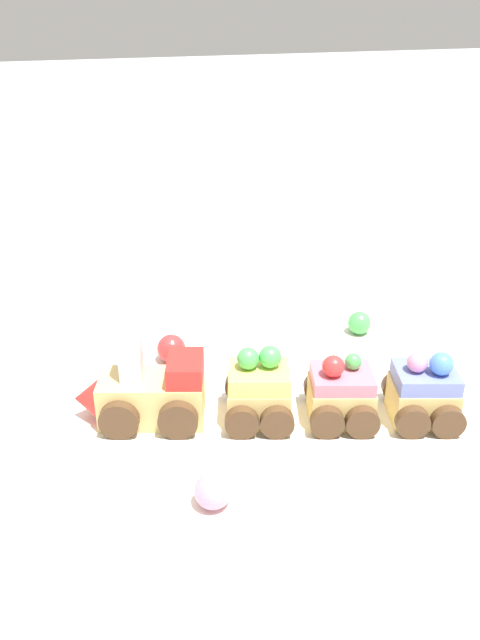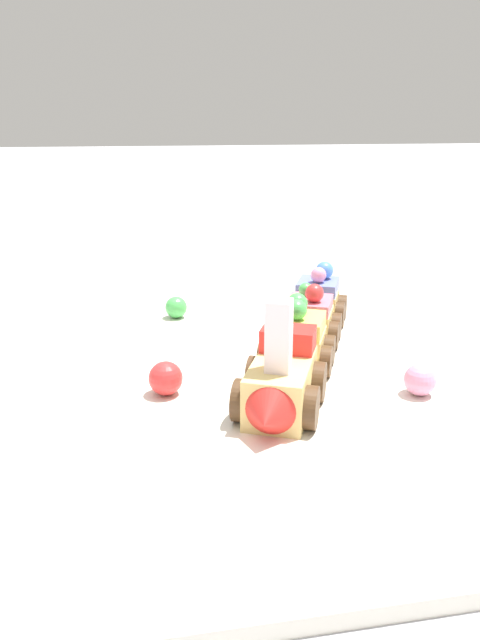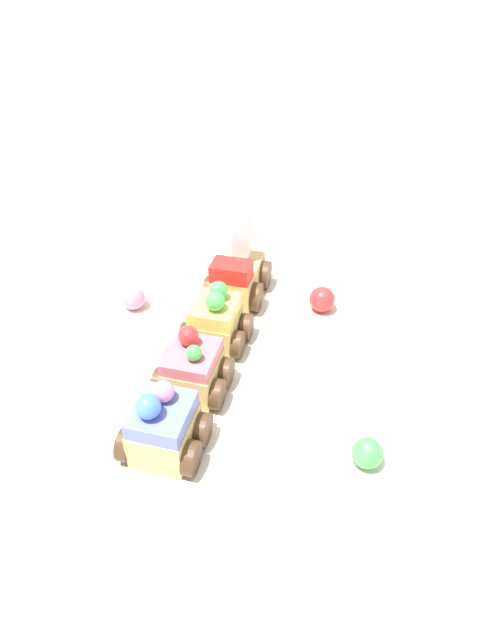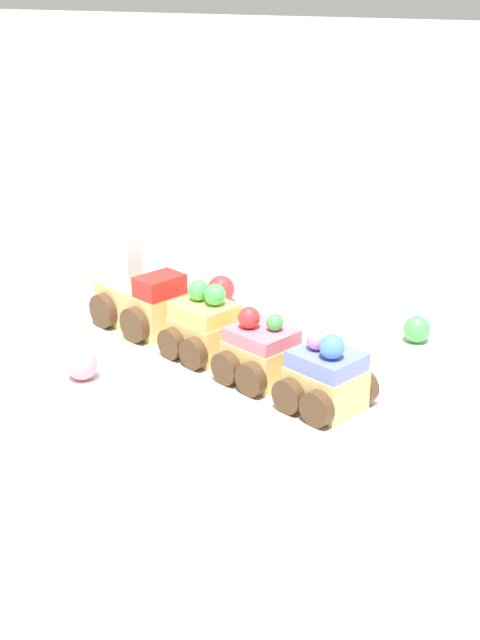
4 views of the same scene
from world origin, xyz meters
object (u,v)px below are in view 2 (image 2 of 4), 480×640
cake_car_strawberry (309,321)px  gumball_green (176,307)px  cake_train_locomotive (280,384)px  gumball_red (166,378)px  cake_car_lemon (298,342)px  cake_car_blueberry (318,300)px  gumball_pink (420,380)px

cake_car_strawberry → gumball_green: 0.17m
cake_train_locomotive → cake_car_strawberry: cake_train_locomotive is taller
cake_car_strawberry → gumball_red: 0.19m
cake_car_lemon → cake_car_strawberry: size_ratio=1.00×
cake_train_locomotive → gumball_red: bearing=-97.5°
cake_car_blueberry → gumball_green: 0.17m
cake_car_lemon → gumball_pink: (0.08, 0.09, -0.01)m
cake_train_locomotive → cake_car_blueberry: bearing=179.9°
cake_train_locomotive → gumball_red: (-0.05, -0.09, -0.01)m
cake_train_locomotive → cake_car_strawberry: size_ratio=1.47×
gumball_pink → gumball_green: gumball_pink is taller
cake_car_blueberry → gumball_red: 0.26m
cake_car_blueberry → gumball_pink: cake_car_blueberry is taller
cake_train_locomotive → cake_car_lemon: size_ratio=1.47×
cake_car_blueberry → gumball_red: size_ratio=2.83×
cake_train_locomotive → gumball_red: size_ratio=4.16×
gumball_pink → gumball_red: 0.22m
cake_car_lemon → cake_car_strawberry: 0.07m
cake_car_blueberry → gumball_pink: bearing=31.2°
cake_car_lemon → cake_car_blueberry: cake_car_lemon is taller
cake_car_strawberry → gumball_red: size_ratio=2.83×
cake_car_blueberry → gumball_red: cake_car_blueberry is taller
cake_car_lemon → cake_car_blueberry: size_ratio=1.00×
cake_car_blueberry → gumball_green: size_ratio=3.24×
gumball_pink → gumball_red: gumball_red is taller
cake_train_locomotive → cake_car_strawberry: (-0.16, 0.07, -0.00)m
cake_car_blueberry → gumball_red: bearing=-23.7°
cake_train_locomotive → cake_car_strawberry: bearing=180.0°
gumball_pink → cake_car_strawberry: bearing=-158.8°
gumball_pink → gumball_green: bearing=-143.8°
cake_train_locomotive → gumball_green: bearing=-143.2°
cake_car_lemon → gumball_pink: 0.12m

